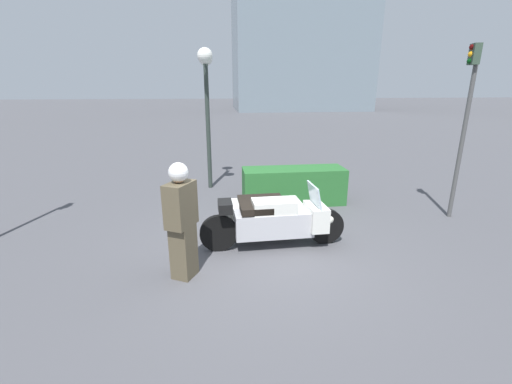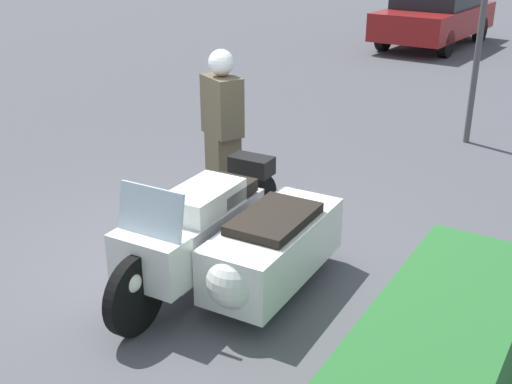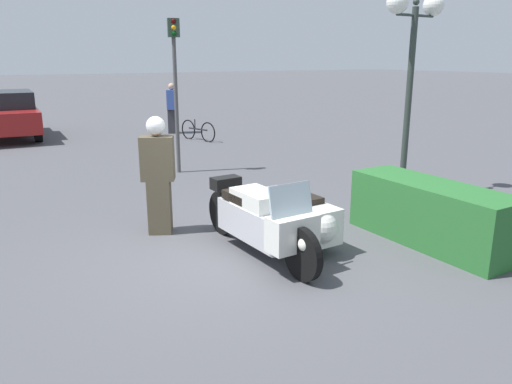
% 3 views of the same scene
% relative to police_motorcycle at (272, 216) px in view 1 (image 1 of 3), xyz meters
% --- Properties ---
extents(ground_plane, '(160.00, 160.00, 0.00)m').
position_rel_police_motorcycle_xyz_m(ground_plane, '(-0.19, -0.66, -0.47)').
color(ground_plane, '#4C4C51').
extents(police_motorcycle, '(2.67, 1.29, 1.16)m').
position_rel_police_motorcycle_xyz_m(police_motorcycle, '(0.00, 0.00, 0.00)').
color(police_motorcycle, black).
rests_on(police_motorcycle, ground).
extents(officer_rider, '(0.49, 0.57, 1.81)m').
position_rel_police_motorcycle_xyz_m(officer_rider, '(-1.56, -1.17, 0.48)').
color(officer_rider, brown).
rests_on(officer_rider, ground).
extents(hedge_bush_curbside, '(2.52, 0.82, 0.90)m').
position_rel_police_motorcycle_xyz_m(hedge_bush_curbside, '(0.91, 2.05, -0.03)').
color(hedge_bush_curbside, '#28662D').
rests_on(hedge_bush_curbside, ground).
extents(twin_lamp_post, '(0.39, 1.33, 3.77)m').
position_rel_police_motorcycle_xyz_m(twin_lamp_post, '(-1.18, 3.71, 2.57)').
color(twin_lamp_post, '#2D3833').
rests_on(twin_lamp_post, ground).
extents(traffic_light_near, '(0.22, 0.29, 3.65)m').
position_rel_police_motorcycle_xyz_m(traffic_light_near, '(4.20, 0.68, 1.90)').
color(traffic_light_near, '#4C4C4C').
rests_on(traffic_light_near, ground).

